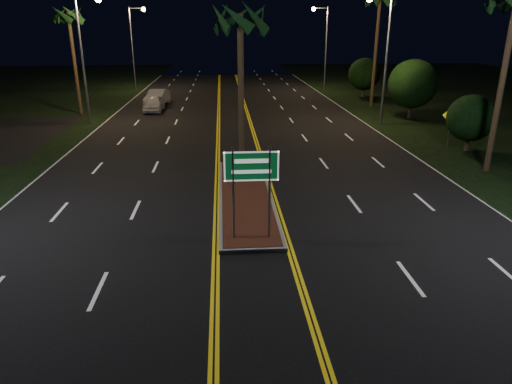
{
  "coord_description": "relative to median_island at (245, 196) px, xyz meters",
  "views": [
    {
      "loc": [
        -0.89,
        -11.37,
        6.98
      ],
      "look_at": [
        0.13,
        2.53,
        1.9
      ],
      "focal_mm": 32.0,
      "sensor_mm": 36.0,
      "label": 1
    }
  ],
  "objects": [
    {
      "name": "shrub_near",
      "position": [
        13.5,
        7.0,
        1.86
      ],
      "size": [
        2.7,
        2.7,
        3.3
      ],
      "color": "#382819",
      "rests_on": "ground"
    },
    {
      "name": "ground",
      "position": [
        0.0,
        -7.0,
        -0.08
      ],
      "size": [
        120.0,
        120.0,
        0.0
      ],
      "primitive_type": "plane",
      "color": "black",
      "rests_on": "ground"
    },
    {
      "name": "highway_sign",
      "position": [
        0.0,
        -4.2,
        2.32
      ],
      "size": [
        1.8,
        0.08,
        3.2
      ],
      "color": "gray",
      "rests_on": "ground"
    },
    {
      "name": "streetlight_right_mid",
      "position": [
        10.61,
        15.0,
        5.57
      ],
      "size": [
        1.91,
        0.44,
        9.0
      ],
      "color": "gray",
      "rests_on": "ground"
    },
    {
      "name": "streetlight_right_far",
      "position": [
        10.61,
        35.0,
        5.57
      ],
      "size": [
        1.91,
        0.44,
        9.0
      ],
      "color": "gray",
      "rests_on": "ground"
    },
    {
      "name": "warning_sign",
      "position": [
        12.74,
        7.79,
        1.55
      ],
      "size": [
        1.03,
        0.26,
        2.51
      ],
      "rotation": [
        0.0,
        0.0,
        -0.22
      ],
      "color": "gray",
      "rests_on": "ground"
    },
    {
      "name": "palm_median",
      "position": [
        0.0,
        3.5,
        7.19
      ],
      "size": [
        2.4,
        2.4,
        8.3
      ],
      "color": "#382819",
      "rests_on": "ground"
    },
    {
      "name": "median_island",
      "position": [
        0.0,
        0.0,
        0.0
      ],
      "size": [
        2.25,
        10.25,
        0.17
      ],
      "color": "gray",
      "rests_on": "ground"
    },
    {
      "name": "streetlight_left_mid",
      "position": [
        -10.61,
        17.0,
        5.57
      ],
      "size": [
        1.91,
        0.44,
        9.0
      ],
      "color": "gray",
      "rests_on": "ground"
    },
    {
      "name": "shrub_far",
      "position": [
        13.8,
        29.0,
        2.25
      ],
      "size": [
        3.24,
        3.24,
        3.96
      ],
      "color": "#382819",
      "rests_on": "ground"
    },
    {
      "name": "palm_left_far",
      "position": [
        -12.8,
        21.0,
        7.66
      ],
      "size": [
        2.4,
        2.4,
        8.8
      ],
      "color": "#382819",
      "rests_on": "ground"
    },
    {
      "name": "shrub_mid",
      "position": [
        14.0,
        17.0,
        2.64
      ],
      "size": [
        3.78,
        3.78,
        4.62
      ],
      "color": "#382819",
      "rests_on": "ground"
    },
    {
      "name": "car_near",
      "position": [
        -6.82,
        21.92,
        0.67
      ],
      "size": [
        2.03,
        4.58,
        1.52
      ],
      "primitive_type": "imported",
      "rotation": [
        0.0,
        0.0,
        -0.02
      ],
      "color": "silver",
      "rests_on": "ground"
    },
    {
      "name": "car_far",
      "position": [
        -6.95,
        25.29,
        0.74
      ],
      "size": [
        2.83,
        5.21,
        1.65
      ],
      "primitive_type": "imported",
      "rotation": [
        0.0,
        0.0,
        -0.15
      ],
      "color": "#ABADB5",
      "rests_on": "ground"
    },
    {
      "name": "streetlight_left_far",
      "position": [
        -10.61,
        37.0,
        5.57
      ],
      "size": [
        1.91,
        0.44,
        9.0
      ],
      "color": "gray",
      "rests_on": "ground"
    }
  ]
}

